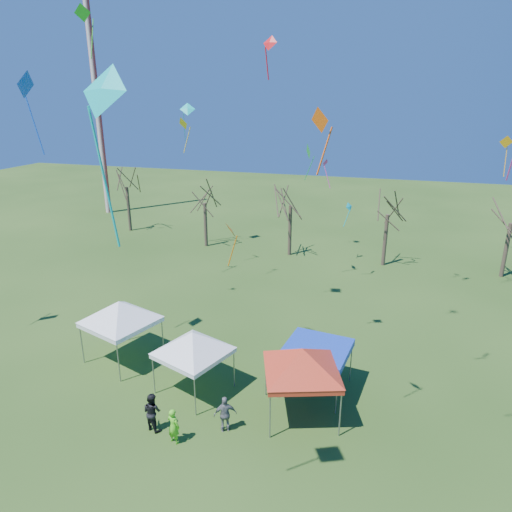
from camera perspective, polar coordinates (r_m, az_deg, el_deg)
The scene contains 25 objects.
ground at distance 21.09m, azimuth -4.80°, elevation -21.61°, with size 140.00×140.00×0.00m, color #274516.
radio_mast at distance 59.53m, azimuth -19.18°, elevation 16.98°, with size 0.70×0.70×25.00m, color silver.
tree_0 at distance 50.56m, azimuth -16.04°, elevation 10.19°, with size 3.83×3.83×8.44m.
tree_1 at distance 43.61m, azimuth -6.49°, elevation 8.55°, with size 3.42×3.42×7.54m.
tree_2 at distance 40.74m, azimuth 4.40°, elevation 8.57°, with size 3.71×3.71×8.18m.
tree_3 at distance 39.55m, azimuth 16.34°, elevation 7.23°, with size 3.59×3.59×7.91m.
tent_white_west at distance 25.50m, azimuth -16.75°, elevation -5.94°, with size 4.37×4.37×4.06m.
tent_white_mid at distance 22.27m, azimuth -7.94°, elevation -9.94°, with size 3.94×3.94×3.70m.
tent_red at distance 20.45m, azimuth 5.79°, elevation -11.99°, with size 4.26×4.26×3.97m.
tent_blue at distance 22.72m, azimuth 7.61°, elevation -11.60°, with size 3.40×3.40×2.38m.
person_green at distance 20.56m, azimuth -10.28°, elevation -20.17°, with size 0.60×0.39×1.64m, color #59D622.
person_grey at distance 20.85m, azimuth -3.87°, elevation -19.12°, with size 0.99×0.41×1.69m, color slate.
person_dark at distance 21.35m, azimuth -12.85°, elevation -18.43°, with size 0.87×0.67×1.78m, color black.
kite_18 at distance 21.80m, azimuth 1.71°, elevation 24.96°, with size 0.78×0.55×1.84m.
kite_5 at distance 11.11m, azimuth -18.62°, elevation 18.80°, with size 1.46×1.03×4.32m.
kite_13 at distance 36.31m, azimuth -9.03°, elevation 16.01°, with size 1.16×1.01×2.66m.
kite_1 at distance 20.52m, azimuth -3.13°, elevation 3.19°, with size 0.96×1.06×2.04m.
kite_11 at distance 33.87m, azimuth 6.64°, elevation 12.82°, with size 0.83×1.18×2.60m.
kite_8 at distance 24.50m, azimuth -26.92°, elevation 18.51°, with size 0.67×1.34×3.82m.
kite_2 at distance 42.15m, azimuth -8.57°, elevation 17.70°, with size 1.61×1.40×3.28m.
kite_7 at distance 33.09m, azimuth -20.82°, elevation 26.47°, with size 1.12×0.90×3.16m.
kite_22 at distance 37.56m, azimuth 8.67°, elevation 11.30°, with size 0.80×0.89×2.41m.
kite_12 at distance 36.49m, azimuth 28.78°, elevation 12.29°, with size 0.90×0.39×2.81m.
kite_19 at distance 35.20m, azimuth 11.56°, elevation 5.96°, with size 0.67×0.78×1.92m.
kite_27 at distance 15.70m, azimuth 8.10°, elevation 16.35°, with size 0.85×0.81×2.18m.
Camera 1 is at (6.14, -14.75, 13.76)m, focal length 32.00 mm.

